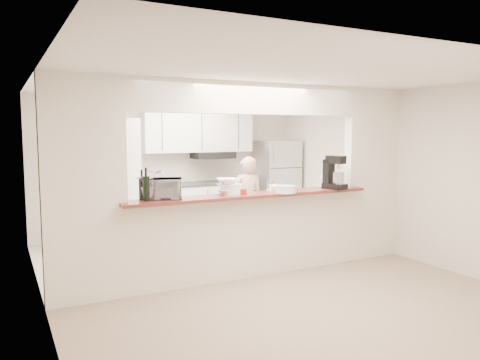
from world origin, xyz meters
TOP-DOWN VIEW (x-y plane):
  - floor at (0.00, 0.00)m, footprint 6.00×6.00m
  - tile_overlay at (0.00, 1.55)m, footprint 5.00×2.90m
  - partition at (0.00, 0.00)m, footprint 5.00×0.15m
  - bar_counter at (0.00, -0.00)m, footprint 3.40×0.38m
  - kitchen_cabinets at (-0.19, 2.72)m, footprint 3.15×0.62m
  - refrigerator at (2.05, 2.65)m, footprint 0.75×0.70m
  - flower_left at (-1.30, 0.05)m, footprint 0.39×0.36m
  - wine_bottle_a at (-1.40, 0.07)m, footprint 0.07×0.07m
  - wine_bottle_b at (-1.38, -0.04)m, footprint 0.08×0.08m
  - toaster_oven at (-1.15, 0.05)m, footprint 0.51×0.43m
  - serving_bowls at (-0.30, 0.05)m, footprint 0.29×0.29m
  - plate_stack_a at (-0.25, 0.03)m, footprint 0.28×0.28m
  - plate_stack_b at (0.42, -0.19)m, footprint 0.27×0.27m
  - red_bowl at (-0.15, -0.03)m, footprint 0.15×0.15m
  - tan_bowl at (0.40, -0.03)m, footprint 0.16×0.16m
  - utensil_caddy at (0.45, 0.05)m, footprint 0.29×0.20m
  - stand_mixer at (1.25, -0.13)m, footprint 0.26×0.35m
  - flower_right at (1.30, 0.05)m, footprint 0.27×0.27m
  - person at (0.75, 1.47)m, footprint 0.60×0.46m

SIDE VIEW (x-z plane):
  - floor at x=0.00m, z-range 0.00..0.00m
  - tile_overlay at x=0.00m, z-range 0.00..0.01m
  - bar_counter at x=0.00m, z-range 0.03..1.12m
  - person at x=0.75m, z-range 0.00..1.46m
  - refrigerator at x=2.05m, z-range 0.00..1.70m
  - kitchen_cabinets at x=-0.19m, z-range -0.15..2.10m
  - red_bowl at x=-0.15m, z-range 1.09..1.16m
  - tan_bowl at x=0.40m, z-range 1.09..1.16m
  - plate_stack_b at x=0.42m, z-range 1.09..1.19m
  - plate_stack_a at x=-0.25m, z-range 1.09..1.22m
  - serving_bowls at x=-0.30m, z-range 1.09..1.29m
  - utensil_caddy at x=0.45m, z-range 1.07..1.32m
  - toaster_oven at x=-1.15m, z-range 1.09..1.33m
  - wine_bottle_a at x=-1.40m, z-range 1.05..1.41m
  - wine_bottle_b at x=-1.38m, z-range 1.05..1.43m
  - flower_left at x=-1.30m, z-range 1.09..1.44m
  - stand_mixer at x=1.25m, z-range 1.07..1.53m
  - flower_right at x=1.30m, z-range 1.09..1.52m
  - partition at x=0.00m, z-range 0.23..2.73m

